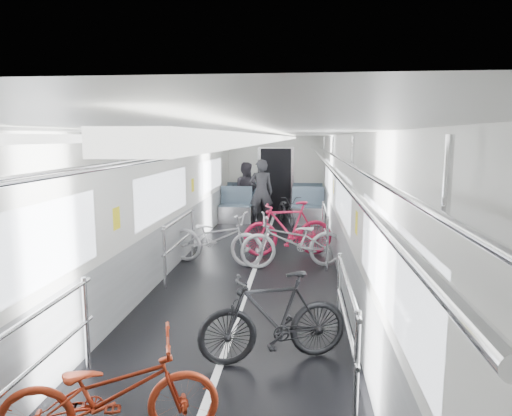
{
  "coord_description": "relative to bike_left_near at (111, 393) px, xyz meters",
  "views": [
    {
      "loc": [
        0.82,
        -7.38,
        2.35
      ],
      "look_at": [
        0.0,
        0.74,
        1.08
      ],
      "focal_mm": 32.0,
      "sensor_mm": 36.0,
      "label": 1
    }
  ],
  "objects": [
    {
      "name": "car_shell",
      "position": [
        0.6,
        6.09,
        0.7
      ],
      "size": [
        3.02,
        14.01,
        2.41
      ],
      "color": "black",
      "rests_on": "ground"
    },
    {
      "name": "bike_left_near",
      "position": [
        0.0,
        0.0,
        0.0
      ],
      "size": [
        1.72,
        1.04,
        0.86
      ],
      "primitive_type": "imported",
      "rotation": [
        0.0,
        0.0,
        1.88
      ],
      "color": "#A32D14",
      "rests_on": "floor"
    },
    {
      "name": "bike_left_far",
      "position": [
        -0.16,
        5.12,
        0.06
      ],
      "size": [
        1.98,
        1.06,
        0.99
      ],
      "primitive_type": "imported",
      "rotation": [
        0.0,
        0.0,
        1.34
      ],
      "color": "#BDBCC1",
      "rests_on": "floor"
    },
    {
      "name": "bike_right_near",
      "position": [
        1.14,
        1.46,
        0.05
      ],
      "size": [
        1.67,
        0.94,
        0.96
      ],
      "primitive_type": "imported",
      "rotation": [
        0.0,
        0.0,
        -1.25
      ],
      "color": "black",
      "rests_on": "floor"
    },
    {
      "name": "bike_right_mid",
      "position": [
        1.27,
        5.0,
        0.07
      ],
      "size": [
        2.01,
        1.09,
        1.0
      ],
      "primitive_type": "imported",
      "rotation": [
        0.0,
        0.0,
        -1.33
      ],
      "color": "#AAABAF",
      "rests_on": "floor"
    },
    {
      "name": "bike_right_far",
      "position": [
        1.15,
        5.85,
        0.12
      ],
      "size": [
        1.89,
        0.94,
        1.09
      ],
      "primitive_type": "imported",
      "rotation": [
        0.0,
        0.0,
        -1.32
      ],
      "color": "#B8163A",
      "rests_on": "floor"
    },
    {
      "name": "bike_aisle",
      "position": [
        1.03,
        9.11,
        -0.02
      ],
      "size": [
        0.98,
        1.64,
        0.81
      ],
      "primitive_type": "imported",
      "rotation": [
        0.0,
        0.0,
        0.3
      ],
      "color": "black",
      "rests_on": "floor"
    },
    {
      "name": "person_standing",
      "position": [
        0.33,
        9.11,
        0.46
      ],
      "size": [
        0.7,
        0.51,
        1.77
      ],
      "primitive_type": "imported",
      "rotation": [
        0.0,
        0.0,
        3.28
      ],
      "color": "black",
      "rests_on": "floor"
    },
    {
      "name": "person_seated",
      "position": [
        -0.23,
        10.1,
        0.39
      ],
      "size": [
        0.86,
        0.71,
        1.64
      ],
      "primitive_type": "imported",
      "rotation": [
        0.0,
        0.0,
        3.02
      ],
      "color": "#2B282F",
      "rests_on": "floor"
    }
  ]
}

